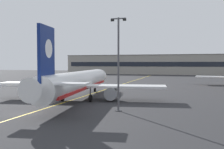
% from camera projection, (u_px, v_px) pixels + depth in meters
% --- Properties ---
extents(ground_plane, '(400.00, 400.00, 0.00)m').
position_uv_depth(ground_plane, '(22.00, 114.00, 36.16)').
color(ground_plane, '#2D2D30').
extents(taxiway_centreline, '(4.22, 179.96, 0.01)m').
position_uv_depth(taxiway_centreline, '(99.00, 92.00, 64.75)').
color(taxiway_centreline, yellow).
rests_on(taxiway_centreline, ground).
extents(airliner_foreground, '(32.35, 41.37, 11.65)m').
position_uv_depth(airliner_foreground, '(79.00, 82.00, 49.54)').
color(airliner_foreground, white).
rests_on(airliner_foreground, ground).
extents(apron_lamp_post, '(2.24, 0.90, 13.41)m').
position_uv_depth(apron_lamp_post, '(118.00, 62.00, 38.17)').
color(apron_lamp_post, '#515156').
rests_on(apron_lamp_post, ground).
extents(safety_cone_by_nose_gear, '(0.44, 0.44, 0.55)m').
position_uv_depth(safety_cone_by_nose_gear, '(107.00, 90.00, 65.96)').
color(safety_cone_by_nose_gear, orange).
rests_on(safety_cone_by_nose_gear, ground).
extents(terminal_building, '(117.94, 12.40, 12.25)m').
position_uv_depth(terminal_building, '(157.00, 64.00, 166.20)').
color(terminal_building, '#9E998E').
rests_on(terminal_building, ground).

